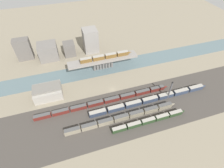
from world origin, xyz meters
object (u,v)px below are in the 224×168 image
Objects in this scene: train_yard_far at (152,99)px; warehouse_building at (48,92)px; train_on_bridge at (106,56)px; train_yard_near at (150,120)px; signal_tower at (170,91)px; train_yard_mid at (123,117)px; train_yard_outer at (106,101)px.

train_yard_far is 77.33m from warehouse_building.
train_yard_near is at bearing -79.89° from train_on_bridge.
signal_tower is at bearing -5.71° from train_yard_far.
train_yard_far is (20.97, -47.27, -10.52)m from train_on_bridge.
train_yard_mid is at bearing 155.10° from train_yard_near.
train_yard_far is 33.90m from train_yard_outer.
train_yard_mid reaches higher than train_yard_outer.
train_yard_far is at bearing 174.29° from signal_tower.
signal_tower is at bearing -19.19° from warehouse_building.
signal_tower is at bearing 33.79° from train_yard_near.
warehouse_building reaches higher than train_yard_outer.
train_yard_mid is 0.83× the size of train_yard_far.
train_yard_near is (11.33, -63.50, -10.59)m from train_on_bridge.
signal_tower is (84.67, -29.47, 3.71)m from warehouse_building.
train_yard_far is at bearing -66.07° from train_on_bridge.
train_yard_outer is 5.00× the size of warehouse_building.
warehouse_building is at bearing 160.81° from signal_tower.
train_yard_outer is 43.87m from warehouse_building.
signal_tower is (33.69, -48.54, -4.12)m from train_on_bridge.
train_on_bridge reaches higher than warehouse_building.
train_on_bridge is at bearing 73.00° from train_yard_outer.
signal_tower reaches higher than train_yard_far.
warehouse_building is at bearing 141.32° from train_yard_mid.
train_yard_near is 3.15× the size of signal_tower.
train_on_bridge is 0.48× the size of train_yard_far.
train_yard_far reaches higher than train_yard_near.
train_on_bridge reaches higher than train_yard_far.
train_yard_outer is at bearing 132.89° from train_yard_near.
train_yard_near is at bearing -47.11° from train_yard_outer.
train_yard_mid is 0.78× the size of train_yard_outer.
train_yard_near is 18.88m from train_yard_far.
train_on_bridge is at bearing 124.76° from signal_tower.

